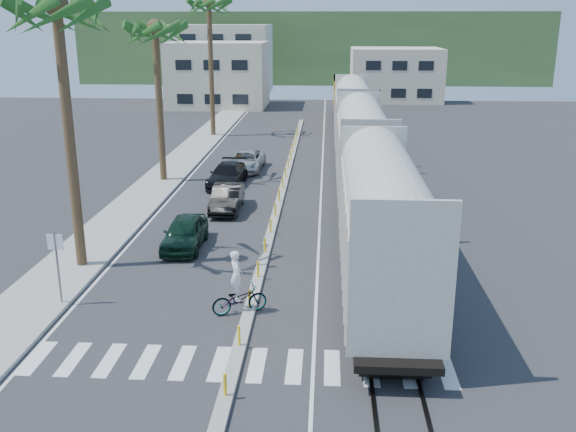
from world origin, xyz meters
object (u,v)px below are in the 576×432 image
object	(u,v)px
street_sign	(57,258)
car_second	(227,198)
car_lead	(185,233)
cyclist	(239,294)

from	to	relation	value
street_sign	car_second	xyz separation A→B (m)	(4.42, 13.24, -1.22)
street_sign	car_second	bearing A→B (deg)	71.54
car_lead	cyclist	world-z (taller)	cyclist
street_sign	car_lead	distance (m)	7.71
street_sign	cyclist	size ratio (longest dim) A/B	1.14
street_sign	cyclist	distance (m)	7.03
car_lead	car_second	bearing A→B (deg)	80.02
street_sign	car_lead	xyz separation A→B (m)	(3.35, 6.84, -1.21)
cyclist	car_second	bearing A→B (deg)	-12.51
car_second	cyclist	distance (m)	13.69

